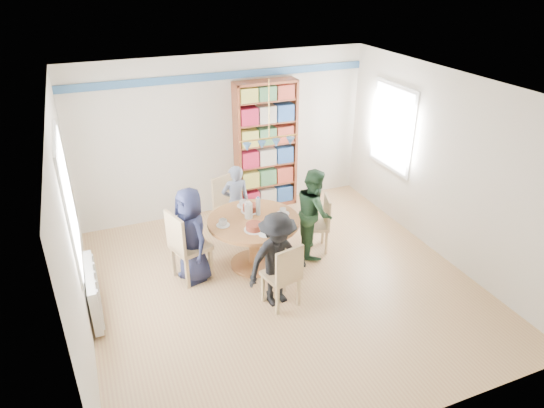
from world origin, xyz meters
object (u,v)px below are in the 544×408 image
chair_far (228,203)px  person_left (191,235)px  chair_left (185,244)px  chair_right (320,221)px  bookshelf (266,147)px  dining_table (254,231)px  person_near (277,260)px  chair_near (284,274)px  person_right (314,212)px  person_far (236,202)px  radiator (93,292)px

chair_far → person_left: (-0.83, -1.01, 0.15)m
chair_left → person_left: 0.15m
chair_right → bookshelf: bearing=96.7°
bookshelf → person_left: bearing=-135.5°
dining_table → person_near: bearing=-91.5°
person_near → bookshelf: bearing=60.6°
chair_near → bookshelf: size_ratio=0.41×
chair_right → chair_far: bearing=138.8°
bookshelf → person_right: bearing=-87.4°
person_left → person_right: (1.84, -0.01, -0.01)m
dining_table → chair_near: size_ratio=1.42×
chair_left → person_right: size_ratio=0.77×
chair_near → person_far: (0.00, 1.92, 0.11)m
dining_table → chair_left: chair_left is taller
chair_near → chair_right: bearing=45.6°
dining_table → chair_far: size_ratio=1.33×
person_far → bookshelf: bookshelf is taller
person_left → person_right: 1.84m
chair_left → chair_right: (2.06, 0.02, -0.09)m
chair_right → dining_table: bearing=-178.3°
person_right → bookshelf: bookshelf is taller
person_left → person_near: bearing=25.0°
chair_far → person_left: bearing=-129.6°
chair_near → person_far: person_far is taller
radiator → chair_left: (1.23, 0.32, 0.23)m
radiator → chair_near: bearing=-18.1°
chair_far → chair_near: (0.08, -2.06, -0.03)m
chair_right → chair_near: bearing=-134.4°
person_near → bookshelf: (0.89, 2.66, 0.46)m
person_far → person_near: size_ratio=0.94×
person_far → chair_left: bearing=44.0°
chair_far → radiator: bearing=-148.6°
chair_far → bookshelf: 1.30m
bookshelf → person_far: bearing=-134.6°
person_left → person_near: (0.87, -0.93, -0.04)m
person_far → person_right: bearing=139.6°
chair_left → person_right: bearing=-0.3°
chair_right → person_right: bearing=-166.6°
chair_far → person_far: person_far is taller
chair_right → bookshelf: size_ratio=0.39×
dining_table → bookshelf: 2.02m
dining_table → person_right: person_right is taller
chair_far → person_far: size_ratio=0.80×
bookshelf → radiator: bearing=-146.5°
person_right → radiator: bearing=111.2°
person_left → person_near: 1.27m
radiator → chair_far: 2.54m
radiator → person_right: bearing=5.5°
chair_far → bookshelf: bearing=37.9°
person_right → person_near: bearing=149.2°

